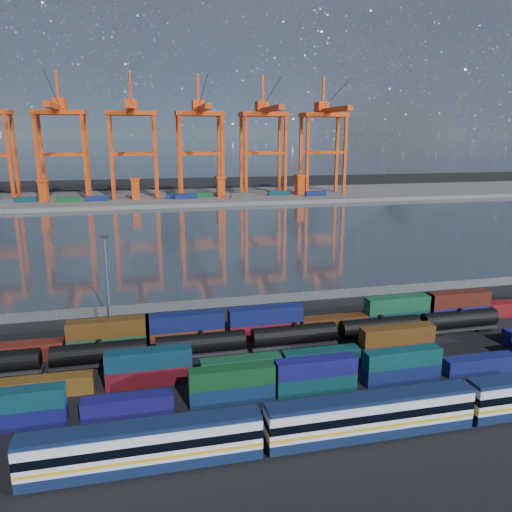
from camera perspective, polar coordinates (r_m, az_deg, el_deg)
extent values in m
plane|color=black|center=(80.51, 4.97, -11.92)|extent=(700.00, 700.00, 0.00)
plane|color=#2B363E|center=(178.80, -5.49, 2.42)|extent=(700.00, 700.00, 0.00)
cube|color=#514F4C|center=(281.85, -8.42, 6.66)|extent=(700.00, 70.00, 2.00)
cone|color=#1E2630|center=(1693.27, -20.38, 20.52)|extent=(1100.00, 1100.00, 520.00)
cone|color=#1E2630|center=(1695.01, -5.87, 20.23)|extent=(1040.00, 1040.00, 460.00)
cone|color=#1E2630|center=(1788.16, 7.69, 18.54)|extent=(960.00, 960.00, 380.00)
cone|color=#1E2630|center=(1935.30, 17.81, 16.47)|extent=(840.00, 840.00, 300.00)
cube|color=silver|center=(57.37, -12.74, -20.34)|extent=(25.24, 3.03, 3.84)
cube|color=#101C3C|center=(58.51, -12.63, -21.98)|extent=(25.24, 3.09, 1.21)
cube|color=#101C3C|center=(56.20, -12.87, -18.50)|extent=(25.24, 2.73, 0.50)
cube|color=gold|center=(57.82, -12.70, -21.01)|extent=(25.27, 3.12, 0.36)
cube|color=black|center=(57.15, -12.77, -20.00)|extent=(25.27, 3.12, 1.01)
cube|color=black|center=(59.65, -21.82, -22.60)|extent=(3.03, 2.02, 0.71)
cube|color=black|center=(59.34, -3.39, -21.73)|extent=(3.03, 2.02, 0.71)
cube|color=silver|center=(62.56, 13.01, -17.24)|extent=(25.24, 3.03, 3.84)
cube|color=#101C3C|center=(63.61, 12.91, -18.80)|extent=(25.24, 3.09, 1.21)
cube|color=#101C3C|center=(61.49, 13.12, -15.50)|extent=(25.24, 2.73, 0.50)
cube|color=gold|center=(62.98, 12.97, -17.87)|extent=(25.27, 3.12, 0.36)
cube|color=black|center=(62.36, 13.03, -16.92)|extent=(25.27, 3.12, 1.01)
cube|color=black|center=(61.00, 4.87, -20.66)|extent=(3.03, 2.02, 0.71)
cube|color=black|center=(67.85, 19.94, -17.65)|extent=(3.03, 2.02, 0.71)
cube|color=black|center=(72.36, 25.72, -16.14)|extent=(3.03, 2.02, 0.71)
cube|color=#111255|center=(70.02, -25.63, -16.35)|extent=(11.44, 2.33, 2.48)
cube|color=#0D3945|center=(68.87, -25.85, -14.55)|extent=(11.44, 2.33, 2.48)
cube|color=navy|center=(68.24, -14.43, -16.17)|extent=(11.44, 2.33, 2.48)
cube|color=#0F254C|center=(68.99, -2.78, -15.36)|extent=(11.44, 2.33, 2.48)
cube|color=#11421D|center=(67.83, -2.80, -13.53)|extent=(11.44, 2.33, 2.48)
cube|color=#0B363C|center=(71.76, 6.83, -14.23)|extent=(11.44, 2.33, 2.48)
cube|color=navy|center=(70.63, 6.88, -12.45)|extent=(11.44, 2.33, 2.48)
cube|color=#0F1C4E|center=(76.85, 16.27, -12.73)|extent=(11.44, 2.33, 2.48)
cube|color=#0C3F40|center=(75.80, 16.40, -11.05)|extent=(11.44, 2.33, 2.48)
cube|color=navy|center=(83.57, 24.15, -11.21)|extent=(11.44, 2.33, 2.48)
cube|color=brown|center=(75.97, -22.74, -13.55)|extent=(12.09, 2.46, 2.62)
cube|color=#5B0D17|center=(74.73, -12.08, -13.20)|extent=(12.09, 2.46, 2.62)
cube|color=#0D3045|center=(73.60, -12.19, -11.37)|extent=(12.09, 2.46, 2.62)
cube|color=#144C2A|center=(75.91, -1.73, -12.43)|extent=(12.09, 2.46, 2.62)
cube|color=#0B3C3A|center=(79.12, 7.46, -11.42)|extent=(12.09, 2.46, 2.62)
cube|color=maroon|center=(84.15, 15.73, -10.25)|extent=(12.09, 2.46, 2.62)
cube|color=#543410|center=(83.15, 15.85, -8.60)|extent=(12.09, 2.46, 2.62)
cube|color=#5A1B12|center=(88.35, -25.33, -9.86)|extent=(13.02, 2.65, 2.82)
cube|color=#13482B|center=(86.35, -16.41, -9.60)|extent=(13.02, 2.65, 2.82)
cube|color=#523010|center=(85.30, -16.54, -7.85)|extent=(13.02, 2.65, 2.82)
cube|color=#5D2812|center=(86.36, -8.04, -9.15)|extent=(13.02, 2.65, 2.82)
cube|color=#0F174D|center=(85.31, -8.10, -7.40)|extent=(13.02, 2.65, 2.82)
cube|color=maroon|center=(88.48, 1.09, -8.43)|extent=(13.02, 2.65, 2.82)
cube|color=#101852|center=(87.46, 1.10, -6.72)|extent=(13.02, 2.65, 2.82)
cube|color=#4D290F|center=(92.13, 8.68, -7.68)|extent=(13.02, 2.65, 2.82)
cube|color=#0C2C43|center=(97.60, 15.95, -6.82)|extent=(13.02, 2.65, 2.82)
cube|color=#165230|center=(96.68, 16.06, -5.25)|extent=(13.02, 2.65, 2.82)
cube|color=navy|center=(103.91, 21.88, -6.04)|extent=(13.02, 2.65, 2.82)
cube|color=#4E190F|center=(103.04, 22.02, -4.56)|extent=(13.02, 2.65, 2.82)
cube|color=black|center=(83.36, -24.79, -12.03)|extent=(2.72, 1.96, 0.65)
cylinder|color=black|center=(80.85, -17.46, -10.47)|extent=(14.14, 3.15, 3.15)
cylinder|color=black|center=(80.18, -17.55, -9.33)|extent=(0.87, 0.87, 0.54)
cube|color=black|center=(81.56, -17.37, -11.59)|extent=(14.68, 2.17, 0.43)
cube|color=black|center=(82.32, -20.82, -11.97)|extent=(2.72, 1.96, 0.65)
cube|color=black|center=(81.46, -13.85, -11.72)|extent=(2.72, 1.96, 0.65)
cylinder|color=black|center=(80.95, -6.31, -9.86)|extent=(14.14, 3.15, 3.15)
cylinder|color=black|center=(80.27, -6.34, -8.72)|extent=(0.87, 0.87, 0.54)
cube|color=black|center=(81.66, -6.27, -10.98)|extent=(14.68, 2.17, 0.43)
cube|color=black|center=(81.49, -9.75, -11.49)|extent=(2.72, 1.96, 0.65)
cube|color=black|center=(82.48, -2.83, -10.98)|extent=(2.72, 1.96, 0.65)
cylinder|color=black|center=(83.96, 4.38, -8.92)|extent=(14.14, 3.15, 3.15)
cylinder|color=black|center=(83.31, 4.40, -7.82)|extent=(0.87, 0.87, 0.54)
cube|color=black|center=(84.64, 4.36, -10.01)|extent=(14.68, 2.17, 0.43)
cube|color=black|center=(83.58, 1.09, -10.62)|extent=(2.72, 1.96, 0.65)
cube|color=black|center=(86.32, 7.50, -9.92)|extent=(2.72, 1.96, 0.65)
cylinder|color=black|center=(89.59, 13.97, -7.82)|extent=(14.14, 3.15, 3.15)
cylinder|color=black|center=(88.98, 14.03, -6.78)|extent=(0.87, 0.87, 0.54)
cube|color=black|center=(90.23, 13.90, -8.85)|extent=(14.68, 2.17, 0.43)
cube|color=black|center=(88.38, 11.02, -9.49)|extent=(2.72, 1.96, 0.65)
cube|color=black|center=(92.63, 16.62, -8.72)|extent=(2.72, 1.96, 0.65)
cylinder|color=black|center=(97.38, 22.18, -6.70)|extent=(14.14, 3.15, 3.15)
cylinder|color=black|center=(96.82, 22.28, -5.73)|extent=(0.87, 0.87, 0.54)
cube|color=black|center=(97.97, 22.09, -7.65)|extent=(14.68, 2.17, 0.43)
cube|color=black|center=(95.48, 19.64, -8.27)|extent=(2.72, 1.96, 0.65)
cube|color=black|center=(100.94, 24.36, -7.52)|extent=(2.72, 1.96, 0.65)
cube|color=#595B5E|center=(105.14, 0.25, -5.02)|extent=(160.00, 0.06, 2.00)
cylinder|color=slate|center=(106.00, -27.25, -6.39)|extent=(0.12, 0.12, 2.20)
cylinder|color=slate|center=(103.92, -21.88, -6.22)|extent=(0.12, 0.12, 2.20)
cylinder|color=slate|center=(102.77, -16.34, -5.99)|extent=(0.12, 0.12, 2.20)
cylinder|color=slate|center=(102.58, -10.74, -5.70)|extent=(0.12, 0.12, 2.20)
cylinder|color=slate|center=(103.37, -5.17, -5.35)|extent=(0.12, 0.12, 2.20)
cylinder|color=slate|center=(105.11, 0.25, -4.97)|extent=(0.12, 0.12, 2.20)
cylinder|color=slate|center=(107.75, 5.45, -4.56)|extent=(0.12, 0.12, 2.20)
cylinder|color=slate|center=(111.23, 10.35, -4.14)|extent=(0.12, 0.12, 2.20)
cylinder|color=slate|center=(115.48, 14.92, -3.72)|extent=(0.12, 0.12, 2.20)
cylinder|color=slate|center=(120.41, 19.14, -3.31)|extent=(0.12, 0.12, 2.20)
cylinder|color=slate|center=(125.94, 23.00, -2.92)|extent=(0.12, 0.12, 2.20)
cylinder|color=slate|center=(131.99, 26.52, -2.55)|extent=(0.12, 0.12, 2.20)
cylinder|color=slate|center=(98.80, -16.66, -2.60)|extent=(0.36, 0.36, 16.00)
cube|color=black|center=(96.89, -17.00, 2.12)|extent=(1.60, 0.40, 0.60)
cube|color=#D9400F|center=(274.85, -26.33, 9.81)|extent=(1.62, 1.62, 45.60)
cube|color=#D9400F|center=(286.71, -25.80, 9.96)|extent=(1.62, 1.62, 45.60)
cube|color=#D9400F|center=(272.32, -23.69, 10.04)|extent=(1.62, 1.62, 45.60)
cube|color=#D9400F|center=(284.29, -23.26, 10.19)|extent=(1.62, 1.62, 45.60)
cube|color=#D9400F|center=(269.29, -18.96, 10.42)|extent=(1.62, 1.62, 45.60)
cube|color=#D9400F|center=(281.38, -18.72, 10.55)|extent=(1.62, 1.62, 45.60)
cube|color=#D9400F|center=(270.49, -21.38, 10.72)|extent=(22.29, 1.42, 1.42)
cube|color=#D9400F|center=(282.53, -21.05, 10.84)|extent=(22.29, 1.42, 1.42)
cube|color=#D9400F|center=(276.56, -21.59, 15.02)|extent=(25.33, 14.19, 2.23)
cube|color=#D9400F|center=(264.61, -22.00, 15.52)|extent=(3.04, 48.64, 2.53)
cube|color=#D9400F|center=(280.79, -21.55, 15.92)|extent=(6.08, 8.11, 5.07)
cube|color=#D9400F|center=(279.30, -21.75, 17.49)|extent=(1.22, 1.22, 16.21)
cylinder|color=black|center=(262.65, -22.22, 17.08)|extent=(0.24, 41.71, 13.76)
cube|color=#D9400F|center=(268.37, -16.21, 10.60)|extent=(1.62, 1.62, 45.60)
cube|color=#D9400F|center=(280.51, -16.10, 10.72)|extent=(1.62, 1.62, 45.60)
cube|color=#D9400F|center=(268.22, -11.38, 10.87)|extent=(1.62, 1.62, 45.60)
cube|color=#D9400F|center=(280.36, -11.47, 10.98)|extent=(1.62, 1.62, 45.60)
cube|color=#D9400F|center=(267.97, -13.82, 11.23)|extent=(22.29, 1.42, 1.42)
cube|color=#D9400F|center=(280.12, -13.81, 11.32)|extent=(22.29, 1.42, 1.42)
cube|color=#D9400F|center=(274.09, -14.07, 15.56)|extent=(25.33, 14.19, 2.23)
cube|color=#D9400F|center=(262.04, -14.12, 16.11)|extent=(3.04, 48.64, 2.53)
cube|color=#D9400F|center=(278.36, -14.12, 16.47)|extent=(6.08, 8.11, 5.07)
cube|color=#D9400F|center=(276.86, -14.22, 18.06)|extent=(1.22, 1.22, 16.21)
cylinder|color=black|center=(260.06, -14.22, 17.69)|extent=(0.24, 41.71, 13.76)
cube|color=#D9400F|center=(268.96, -8.62, 10.99)|extent=(1.62, 1.62, 45.60)
cube|color=#D9400F|center=(281.06, -8.83, 11.09)|extent=(1.62, 1.62, 45.60)
cube|color=#D9400F|center=(271.69, -3.84, 11.13)|extent=(1.62, 1.62, 45.60)
cube|color=#D9400F|center=(283.68, -4.25, 11.23)|extent=(1.62, 1.62, 45.60)
cube|color=#D9400F|center=(270.00, -6.23, 11.55)|extent=(22.29, 1.42, 1.42)
cube|color=#D9400F|center=(282.07, -6.55, 11.63)|extent=(22.29, 1.42, 1.42)
cube|color=#D9400F|center=(276.08, -6.51, 15.85)|extent=(25.33, 14.19, 2.23)
cube|color=#D9400F|center=(264.12, -6.20, 16.40)|extent=(3.04, 48.64, 2.53)
cube|color=#D9400F|center=(280.32, -6.64, 16.75)|extent=(6.08, 8.11, 5.07)
cube|color=#D9400F|center=(278.83, -6.63, 18.33)|extent=(1.22, 1.22, 16.21)
cylinder|color=black|center=(262.15, -6.17, 17.98)|extent=(0.24, 41.71, 13.76)
cube|color=#D9400F|center=(274.04, -1.17, 11.18)|extent=(1.62, 1.62, 45.60)
cube|color=#D9400F|center=(285.94, -1.69, 11.28)|extent=(1.62, 1.62, 45.60)
cube|color=#D9400F|center=(279.53, 3.39, 11.21)|extent=(1.62, 1.62, 45.60)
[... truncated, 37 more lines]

